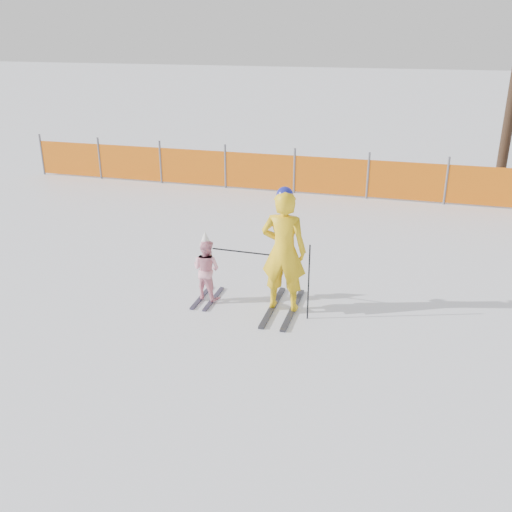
{
  "coord_description": "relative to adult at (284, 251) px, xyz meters",
  "views": [
    {
      "loc": [
        2.22,
        -7.4,
        4.32
      ],
      "look_at": [
        0.0,
        0.5,
        1.0
      ],
      "focal_mm": 40.0,
      "sensor_mm": 36.0,
      "label": 1
    }
  ],
  "objects": [
    {
      "name": "child",
      "position": [
        -1.32,
        0.03,
        -0.48
      ],
      "size": [
        0.6,
        0.92,
        1.23
      ],
      "color": "black",
      "rests_on": "ground"
    },
    {
      "name": "ground",
      "position": [
        -0.38,
        -0.75,
        -1.04
      ],
      "size": [
        120.0,
        120.0,
        0.0
      ],
      "primitive_type": "plane",
      "color": "white",
      "rests_on": "ground"
    },
    {
      "name": "adult",
      "position": [
        0.0,
        0.0,
        0.0
      ],
      "size": [
        0.72,
        1.48,
        2.07
      ],
      "color": "black",
      "rests_on": "ground"
    },
    {
      "name": "safety_fence",
      "position": [
        -2.06,
        6.95,
        -0.48
      ],
      "size": [
        14.59,
        0.06,
        1.25
      ],
      "color": "#595960",
      "rests_on": "ground"
    },
    {
      "name": "ski_poles",
      "position": [
        -0.06,
        -0.1,
        -0.27
      ],
      "size": [
        1.66,
        0.25,
        1.25
      ],
      "color": "black",
      "rests_on": "ground"
    }
  ]
}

